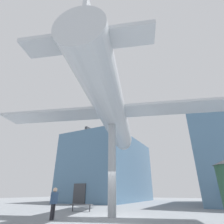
{
  "coord_description": "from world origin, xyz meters",
  "views": [
    {
      "loc": [
        5.5,
        -10.31,
        1.34
      ],
      "look_at": [
        0.0,
        0.0,
        6.7
      ],
      "focal_mm": 28.0,
      "sensor_mm": 36.0,
      "label": 1
    }
  ],
  "objects_px": {
    "visitor_person": "(54,201)",
    "plaza_bench": "(81,205)",
    "support_pylon_central": "(112,166)",
    "suspended_airplane": "(113,114)"
  },
  "relations": [
    {
      "from": "visitor_person",
      "to": "plaza_bench",
      "type": "distance_m",
      "value": 4.46
    },
    {
      "from": "support_pylon_central",
      "to": "suspended_airplane",
      "type": "relative_size",
      "value": 0.34
    },
    {
      "from": "support_pylon_central",
      "to": "visitor_person",
      "type": "xyz_separation_m",
      "value": [
        -2.29,
        -2.42,
        -1.96
      ]
    },
    {
      "from": "support_pylon_central",
      "to": "suspended_airplane",
      "type": "bearing_deg",
      "value": 108.97
    },
    {
      "from": "visitor_person",
      "to": "support_pylon_central",
      "type": "bearing_deg",
      "value": -56.26
    },
    {
      "from": "support_pylon_central",
      "to": "plaza_bench",
      "type": "relative_size",
      "value": 3.14
    },
    {
      "from": "support_pylon_central",
      "to": "plaza_bench",
      "type": "bearing_deg",
      "value": 153.31
    },
    {
      "from": "plaza_bench",
      "to": "support_pylon_central",
      "type": "bearing_deg",
      "value": -26.69
    },
    {
      "from": "suspended_airplane",
      "to": "support_pylon_central",
      "type": "bearing_deg",
      "value": -90.0
    },
    {
      "from": "suspended_airplane",
      "to": "plaza_bench",
      "type": "relative_size",
      "value": 9.15
    }
  ]
}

